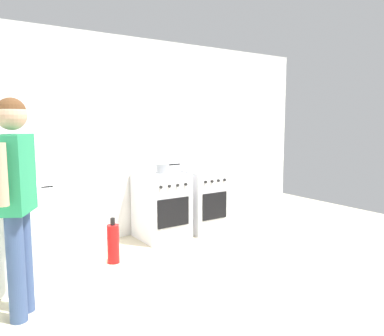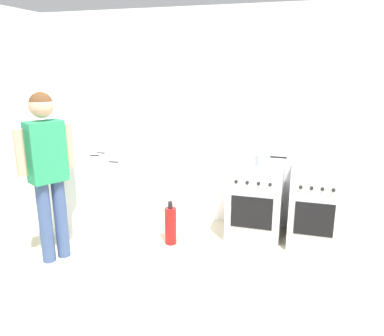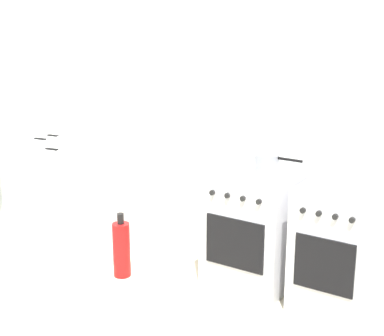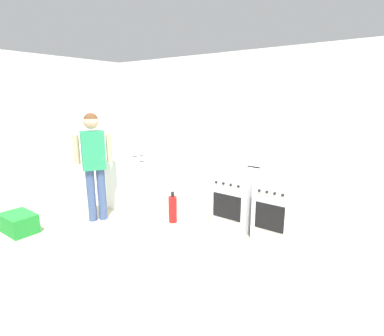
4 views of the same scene
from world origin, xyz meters
TOP-DOWN VIEW (x-y plane):
  - ground_plane at (0.00, 0.00)m, footprint 8.00×8.00m
  - back_wall at (0.00, 1.95)m, footprint 6.00×0.10m
  - counter_unit at (-1.35, 1.20)m, footprint 1.30×0.70m
  - oven_left at (0.35, 1.58)m, footprint 0.60×0.62m
  - oven_right at (1.00, 1.58)m, footprint 0.53×0.62m
  - pot at (0.40, 1.63)m, footprint 0.35×0.17m
  - knife_carving at (-1.44, 1.45)m, footprint 0.33×0.07m
  - knife_bread at (-1.28, 1.07)m, footprint 0.35×0.08m
  - person at (-1.55, 0.45)m, footprint 0.34×0.51m
  - fire_extinguisher at (-0.52, 1.10)m, footprint 0.13×0.13m

SIDE VIEW (x-z plane):
  - ground_plane at x=0.00m, z-range 0.00..0.00m
  - fire_extinguisher at x=-0.52m, z-range -0.03..0.47m
  - oven_right at x=1.00m, z-range 0.00..0.85m
  - oven_left at x=0.35m, z-range 0.00..0.85m
  - counter_unit at x=-1.35m, z-range 0.00..0.90m
  - knife_bread at x=-1.28m, z-range 0.90..0.91m
  - knife_carving at x=-1.44m, z-range 0.90..0.91m
  - pot at x=0.40m, z-range 0.85..0.97m
  - person at x=-1.55m, z-range 0.18..1.88m
  - back_wall at x=0.00m, z-range 0.00..2.60m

